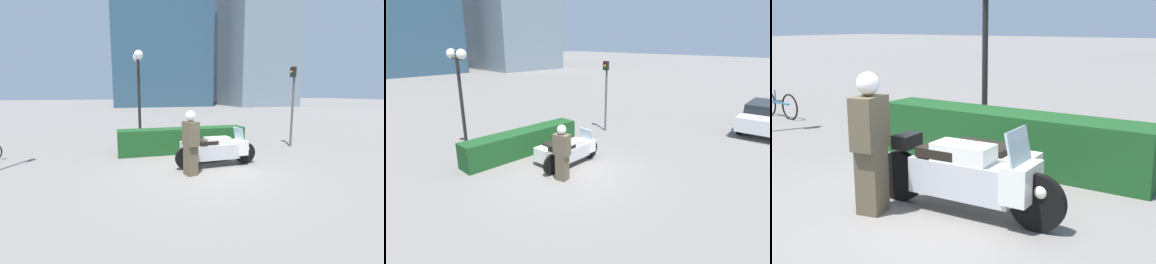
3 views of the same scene
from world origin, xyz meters
The scene contains 7 objects.
ground_plane centered at (0.00, 0.00, 0.00)m, with size 160.00×160.00×0.00m, color slate.
police_motorcycle centered at (0.57, 0.62, 0.47)m, with size 2.63×1.25×1.17m.
officer_rider centered at (-0.44, -0.31, 0.93)m, with size 0.40×0.54×1.77m.
hedge_bush_curbside centered at (0.02, 2.39, 0.46)m, with size 4.76×0.80×0.92m, color #19471E.
twin_lamp_post centered at (-1.43, 4.04, 3.01)m, with size 0.35×1.14×3.88m.
traffic_light_near centered at (4.57, 2.13, 2.15)m, with size 0.22×0.28×3.26m.
parked_car_background centered at (9.92, -3.37, 0.74)m, with size 4.67×2.13×1.36m.
Camera 2 is at (-6.15, -6.61, 4.16)m, focal length 28.00 mm.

